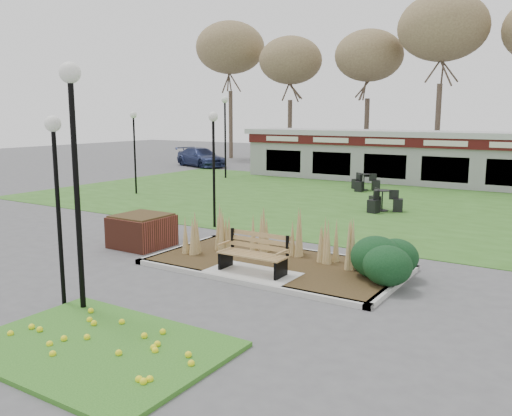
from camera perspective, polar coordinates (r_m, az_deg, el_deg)
The scene contains 18 objects.
ground at distance 12.88m, azimuth -0.75°, elevation -7.49°, with size 100.00×100.00×0.00m, color #515154.
lawn at distance 23.60m, azimuth 15.41°, elevation 0.18°, with size 34.00×16.00×0.02m, color #32611E.
flower_bed at distance 9.59m, azimuth -16.43°, elevation -13.74°, with size 4.20×3.00×0.16m.
planting_bed at distance 13.32m, azimuth 7.07°, elevation -5.34°, with size 6.75×3.40×1.27m.
park_bench at distance 12.92m, azimuth -0.15°, elevation -4.72°, with size 1.70×0.66×0.93m.
brick_planter at distance 16.21m, azimuth -11.92°, elevation -2.33°, with size 1.50×1.50×0.95m.
food_pavilion at distance 31.08m, azimuth 19.91°, elevation 4.94°, with size 24.60×3.40×2.90m.
tree_backdrop at distance 39.13m, azimuth 23.23°, elevation 15.76°, with size 47.24×5.24×10.36m.
lamp_post_near_left at distance 10.78m, azimuth -18.67°, elevation 7.48°, with size 0.40×0.40×4.79m.
lamp_post_near_right at distance 11.28m, azimuth -20.33°, elevation 3.85°, with size 0.32×0.32×3.82m.
lamp_post_mid_left at distance 26.71m, azimuth -12.72°, elevation 7.59°, with size 0.33×0.33×3.95m.
lamp_post_mid_right at distance 18.26m, azimuth -4.50°, elevation 6.75°, with size 0.32×0.32×3.92m.
lamp_post_far_left at distance 32.57m, azimuth -3.28°, elevation 9.36°, with size 0.40×0.40×4.86m.
bistro_set_a at distance 22.14m, azimuth 13.13°, elevation 0.42°, with size 1.54×1.50×0.84m.
bistro_set_b at distance 27.95m, azimuth 11.28°, elevation 2.41°, with size 1.55×1.35×0.82m.
car_silver at distance 41.63m, azimuth 3.91°, elevation 5.72°, with size 1.93×4.80×1.63m, color silver.
car_black at distance 37.93m, azimuth 9.50°, elevation 4.98°, with size 1.43×4.11×1.35m, color black.
car_blue at distance 40.09m, azimuth -5.84°, elevation 5.34°, with size 1.92×4.72×1.37m, color navy.
Camera 1 is at (6.74, -10.28, 3.86)m, focal length 38.00 mm.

